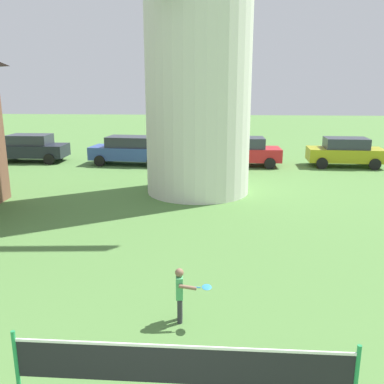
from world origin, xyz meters
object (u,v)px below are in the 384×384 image
Objects in this scene: tennis_net at (182,366)px; parked_car_blue at (130,150)px; parked_car_black at (31,148)px; parked_car_red at (242,151)px; player_far at (181,292)px; parked_car_mustard at (345,152)px.

parked_car_blue is (-4.58, 18.14, 0.13)m from tennis_net.
parked_car_blue is at bearing -4.52° from parked_car_black.
parked_car_red reaches higher than tennis_net.
parked_car_red is at bearing 83.41° from player_far.
parked_car_mustard is (11.74, 0.19, -0.00)m from parked_car_blue.
parked_car_mustard is (17.64, -0.28, -0.00)m from parked_car_black.
parked_car_mustard is at bearing -0.90° from parked_car_black.
player_far is 0.26× the size of parked_car_red.
tennis_net is 1.14× the size of parked_car_black.
parked_car_red is (6.20, -0.02, -0.00)m from parked_car_blue.
tennis_net is at bearing -111.34° from parked_car_mustard.
parked_car_blue and parked_car_mustard have the same top height.
player_far is 0.27× the size of parked_car_mustard.
tennis_net is 2.23m from player_far.
tennis_net is 4.35× the size of player_far.
tennis_net is at bearing -60.59° from parked_car_black.
parked_car_mustard is (5.54, 0.21, -0.00)m from parked_car_red.
player_far is at bearing -74.66° from parked_car_blue.
parked_car_black reaches higher than tennis_net.
parked_car_red is at bearing -0.22° from parked_car_blue.
tennis_net is at bearing -84.48° from player_far.
tennis_net is 21.35m from parked_car_black.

